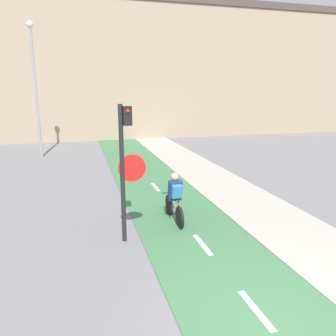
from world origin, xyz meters
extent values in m
plane|color=slate|center=(0.00, 0.00, 0.00)|extent=(120.00, 120.00, 0.00)
cube|color=#3D7047|center=(0.00, 0.00, 0.01)|extent=(2.77, 60.00, 0.02)
cube|color=white|center=(0.00, 0.50, 0.02)|extent=(0.12, 1.10, 0.00)
cube|color=white|center=(0.00, 3.00, 0.02)|extent=(0.12, 1.10, 0.00)
cube|color=white|center=(0.00, 5.50, 0.02)|extent=(0.12, 1.10, 0.00)
cube|color=white|center=(0.00, 8.00, 0.02)|extent=(0.12, 1.10, 0.00)
cube|color=gray|center=(0.00, 23.14, 4.89)|extent=(60.00, 5.00, 9.78)
cube|color=#473D38|center=(0.00, 23.14, 10.03)|extent=(60.00, 5.20, 0.50)
cylinder|color=black|center=(-1.78, 3.76, 1.68)|extent=(0.11, 0.11, 3.36)
cube|color=black|center=(-1.63, 3.76, 3.09)|extent=(0.20, 0.20, 0.44)
sphere|color=red|center=(-1.63, 3.65, 3.20)|extent=(0.09, 0.09, 0.09)
cone|color=red|center=(-1.55, 3.76, 1.85)|extent=(0.67, 0.01, 0.67)
cone|color=silver|center=(-1.55, 3.76, 1.85)|extent=(0.60, 0.02, 0.60)
cylinder|color=gray|center=(-4.81, 15.46, 3.42)|extent=(0.14, 0.14, 6.84)
sphere|color=silver|center=(-4.81, 15.46, 6.95)|extent=(0.36, 0.36, 0.36)
cylinder|color=black|center=(-0.23, 4.13, 0.30)|extent=(0.07, 0.60, 0.60)
cylinder|color=black|center=(-0.23, 5.19, 0.30)|extent=(0.07, 0.60, 0.60)
cylinder|color=slate|center=(-0.23, 4.86, 0.46)|extent=(0.04, 0.68, 0.38)
cylinder|color=slate|center=(-0.23, 4.37, 0.47)|extent=(0.04, 0.35, 0.40)
cylinder|color=slate|center=(-0.23, 4.70, 0.65)|extent=(0.04, 0.99, 0.07)
cylinder|color=slate|center=(-0.23, 4.33, 0.29)|extent=(0.04, 0.41, 0.05)
cylinder|color=black|center=(-0.23, 5.19, 0.68)|extent=(0.46, 0.03, 0.03)
cube|color=navy|center=(-0.23, 4.58, 0.94)|extent=(0.36, 0.31, 0.59)
sphere|color=tan|center=(-0.23, 4.62, 1.32)|extent=(0.22, 0.22, 0.22)
cylinder|color=#232328|center=(-0.33, 4.55, 0.52)|extent=(0.04, 0.07, 0.38)
cylinder|color=#232328|center=(-0.13, 4.55, 0.52)|extent=(0.04, 0.07, 0.38)
cube|color=#3370B2|center=(-0.23, 4.40, 0.96)|extent=(0.28, 0.23, 0.39)
camera|label=1|loc=(-2.73, -3.79, 3.67)|focal=35.00mm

